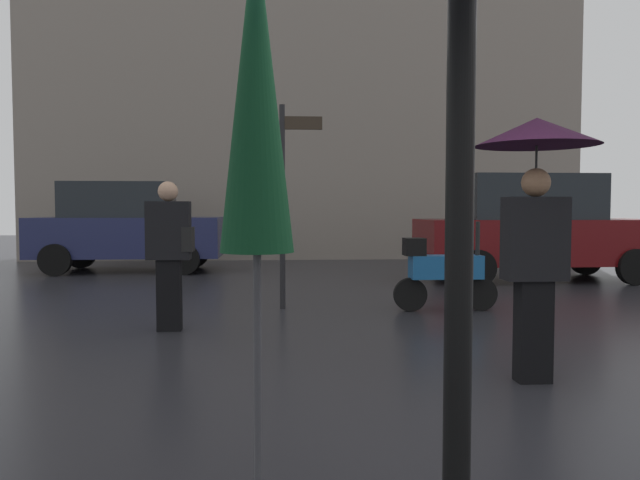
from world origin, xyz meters
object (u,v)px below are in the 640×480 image
at_px(pedestrian_with_umbrella, 536,180).
at_px(parked_scooter, 442,271).
at_px(parked_car_left, 533,228).
at_px(parked_car_right, 126,227).
at_px(folded_patio_umbrella_far, 256,108).
at_px(street_signpost, 283,185).
at_px(pedestrian_with_bag, 170,247).

bearing_deg(pedestrian_with_umbrella, parked_scooter, 83.94).
height_order(parked_scooter, parked_car_left, parked_car_left).
height_order(parked_car_left, parked_car_right, parked_car_left).
bearing_deg(folded_patio_umbrella_far, street_signpost, 88.25).
bearing_deg(folded_patio_umbrella_far, parked_car_right, 106.50).
bearing_deg(street_signpost, pedestrian_with_umbrella, -61.95).
bearing_deg(pedestrian_with_umbrella, parked_car_left, 63.70).
xyz_separation_m(parked_scooter, parked_car_left, (2.77, 3.40, 0.48)).
relative_size(parked_car_left, street_signpost, 1.60).
distance_m(pedestrian_with_bag, parked_car_left, 7.71).
bearing_deg(parked_car_right, pedestrian_with_bag, -57.60).
xyz_separation_m(folded_patio_umbrella_far, parked_car_right, (-3.28, 11.06, -0.85)).
relative_size(folded_patio_umbrella_far, parked_car_right, 0.66).
relative_size(folded_patio_umbrella_far, pedestrian_with_umbrella, 1.26).
bearing_deg(pedestrian_with_umbrella, folded_patio_umbrella_far, -139.87).
bearing_deg(parked_car_right, pedestrian_with_umbrella, -44.16).
bearing_deg(parked_car_left, pedestrian_with_umbrella, -105.76).
bearing_deg(pedestrian_with_bag, parked_scooter, 13.79).
bearing_deg(street_signpost, parked_car_left, 31.63).
xyz_separation_m(pedestrian_with_bag, street_signpost, (1.31, 1.43, 0.76)).
bearing_deg(pedestrian_with_bag, parked_car_left, 32.09).
xyz_separation_m(parked_scooter, street_signpost, (-2.19, 0.34, 1.18)).
relative_size(parked_car_left, parked_car_right, 1.12).
distance_m(pedestrian_with_bag, parked_scooter, 3.69).
bearing_deg(street_signpost, folded_patio_umbrella_far, -91.75).
height_order(folded_patio_umbrella_far, pedestrian_with_umbrella, folded_patio_umbrella_far).
xyz_separation_m(pedestrian_with_umbrella, parked_car_right, (-5.45, 9.06, -0.63)).
height_order(folded_patio_umbrella_far, pedestrian_with_bag, folded_patio_umbrella_far).
bearing_deg(parked_car_left, street_signpost, -140.54).
bearing_deg(pedestrian_with_umbrella, street_signpost, 115.34).
relative_size(folded_patio_umbrella_far, parked_car_left, 0.59).
height_order(folded_patio_umbrella_far, parked_car_left, folded_patio_umbrella_far).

